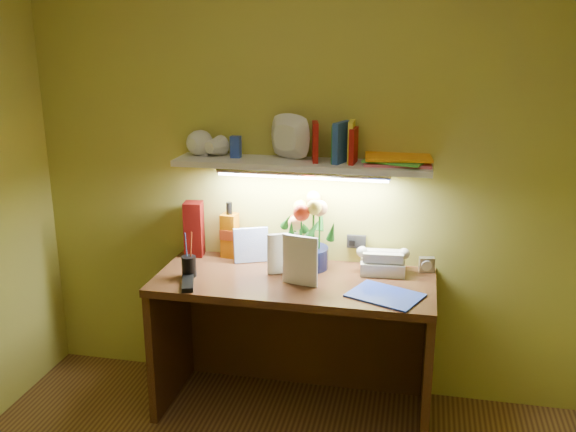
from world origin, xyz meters
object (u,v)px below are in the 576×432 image
object	(u,v)px
telephone	(383,260)
desk_clock	(427,265)
desk	(294,346)
flower_bouquet	(307,232)
whisky_bottle	(230,230)

from	to	relation	value
telephone	desk_clock	distance (m)	0.23
desk	telephone	distance (m)	0.64
flower_bouquet	desk	bearing A→B (deg)	-102.33
telephone	desk_clock	bearing A→B (deg)	10.20
desk_clock	flower_bouquet	bearing A→B (deg)	176.00
whisky_bottle	desk	bearing A→B (deg)	-31.34
telephone	whisky_bottle	distance (m)	0.84
desk	flower_bouquet	size ratio (longest dim) A/B	3.59
desk	whisky_bottle	distance (m)	0.71
desk_clock	whisky_bottle	bearing A→B (deg)	169.00
telephone	desk_clock	world-z (taller)	telephone
flower_bouquet	telephone	distance (m)	0.41
desk	desk_clock	world-z (taller)	desk_clock
telephone	desk_clock	size ratio (longest dim) A/B	2.90
desk_clock	whisky_bottle	world-z (taller)	whisky_bottle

